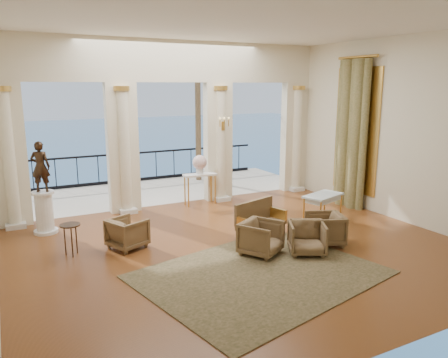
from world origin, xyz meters
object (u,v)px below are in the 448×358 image
game_table (323,197)px  pedestal (45,213)px  armchair_c (325,227)px  side_table (70,229)px  armchair_a (261,236)px  armchair_b (307,236)px  statue (40,167)px  settee (259,219)px  console_table (200,179)px  armchair_d (127,232)px

game_table → pedestal: pedestal is taller
armchair_c → side_table: size_ratio=1.15×
armchair_a → armchair_b: 0.92m
statue → pedestal: bearing=23.6°
settee → pedestal: bearing=133.0°
settee → statue: bearing=133.0°
armchair_a → armchair_c: size_ratio=1.01×
game_table → console_table: 3.54m
armchair_c → settee: 1.46m
pedestal → console_table: 4.23m
armchair_d → settee: size_ratio=0.53×
game_table → armchair_b: bearing=-155.9°
armchair_c → statue: (-5.21, 3.52, 1.18)m
settee → statue: (-4.23, 2.43, 1.15)m
armchair_c → side_table: (-4.89, 1.83, 0.18)m
armchair_c → statue: statue is taller
side_table → armchair_b: bearing=-26.3°
armchair_c → side_table: armchair_c is taller
armchair_a → side_table: size_ratio=1.16×
pedestal → armchair_b: bearing=-39.8°
console_table → settee: bearing=-84.7°
armchair_a → armchair_d: armchair_a is taller
armchair_a → console_table: bearing=51.9°
armchair_b → statue: (-4.53, 3.77, 1.19)m
side_table → statue: bearing=100.6°
side_table → pedestal: bearing=100.6°
armchair_b → armchair_c: size_ratio=0.97×
armchair_a → side_table: armchair_a is taller
settee → console_table: bearing=73.9°
armchair_b → game_table: (1.63, 1.47, 0.27)m
statue → console_table: 4.30m
armchair_c → settee: (-0.98, 1.09, 0.03)m
armchair_a → settee: (0.54, 0.95, 0.02)m
armchair_b → game_table: 2.22m
armchair_a → pedestal: 5.01m
armchair_b → statue: 6.02m
settee → armchair_d: bearing=150.0°
armchair_a → side_table: bearing=122.2°
armchair_c → armchair_d: (-3.78, 1.73, -0.02)m
armchair_a → game_table: 2.70m
armchair_b → side_table: size_ratio=1.11×
settee → side_table: 3.99m
statue → side_table: size_ratio=1.77×
armchair_a → console_table: (0.48, 4.01, 0.36)m
armchair_b → settee: bearing=130.7°
statue → game_table: bearing=-176.9°
statue → armchair_d: bearing=152.1°
armchair_c → console_table: console_table is taller
side_table → armchair_a: bearing=-26.5°
armchair_a → armchair_c: (1.51, -0.14, -0.00)m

